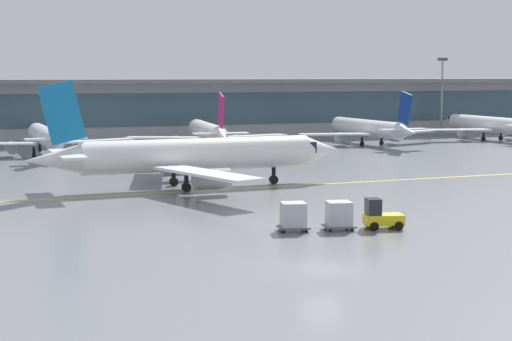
{
  "coord_description": "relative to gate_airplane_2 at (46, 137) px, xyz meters",
  "views": [
    {
      "loc": [
        -17.65,
        -40.47,
        10.48
      ],
      "look_at": [
        3.16,
        20.12,
        3.0
      ],
      "focal_mm": 58.38,
      "sensor_mm": 36.0,
      "label": 1
    }
  ],
  "objects": [
    {
      "name": "ground_plane",
      "position": [
        8.67,
        -68.59,
        -2.43
      ],
      "size": [
        400.0,
        400.0,
        0.0
      ],
      "primitive_type": "plane",
      "color": "slate"
    },
    {
      "name": "cargo_dolly_lead",
      "position": [
        14.22,
        -58.68,
        -1.38
      ],
      "size": [
        2.37,
        1.97,
        1.94
      ],
      "rotation": [
        0.0,
        0.0,
        -0.19
      ],
      "color": "#595B60",
      "rests_on": "ground_plane"
    },
    {
      "name": "gate_airplane_2",
      "position": [
        0.0,
        0.0,
        0.0
      ],
      "size": [
        22.75,
        24.46,
        8.11
      ],
      "rotation": [
        0.0,
        0.0,
        1.61
      ],
      "color": "silver",
      "rests_on": "ground_plane"
    },
    {
      "name": "baggage_tug",
      "position": [
        17.06,
        -59.24,
        -1.54
      ],
      "size": [
        2.82,
        2.03,
        2.1
      ],
      "rotation": [
        0.0,
        0.0,
        -0.19
      ],
      "color": "yellow",
      "rests_on": "ground_plane"
    },
    {
      "name": "taxiing_regional_jet",
      "position": [
        10.3,
        -35.4,
        0.56
      ],
      "size": [
        30.06,
        27.94,
        9.96
      ],
      "rotation": [
        0.0,
        0.0,
        0.05
      ],
      "color": "white",
      "rests_on": "ground_plane"
    },
    {
      "name": "taxiway_centreline_stripe",
      "position": [
        10.69,
        -37.39,
        -2.43
      ],
      "size": [
        109.89,
        5.67,
        0.01
      ],
      "primitive_type": "cube",
      "rotation": [
        0.0,
        0.0,
        0.05
      ],
      "color": "yellow",
      "rests_on": "ground_plane"
    },
    {
      "name": "gate_airplane_3",
      "position": [
        22.05,
        2.06,
        0.0
      ],
      "size": [
        22.68,
        24.49,
        8.11
      ],
      "rotation": [
        0.0,
        0.0,
        1.48
      ],
      "color": "white",
      "rests_on": "ground_plane"
    },
    {
      "name": "cargo_dolly_trailing",
      "position": [
        11.16,
        -58.08,
        -1.38
      ],
      "size": [
        2.37,
        1.97,
        1.94
      ],
      "rotation": [
        0.0,
        0.0,
        -0.19
      ],
      "color": "#595B60",
      "rests_on": "ground_plane"
    },
    {
      "name": "gate_airplane_4",
      "position": [
        46.46,
        1.41,
        0.0
      ],
      "size": [
        22.71,
        24.49,
        8.11
      ],
      "rotation": [
        0.0,
        0.0,
        1.64
      ],
      "color": "silver",
      "rests_on": "ground_plane"
    },
    {
      "name": "gate_airplane_5",
      "position": [
        68.72,
        3.65,
        0.0
      ],
      "size": [
        22.75,
        24.46,
        8.11
      ],
      "rotation": [
        0.0,
        0.0,
        1.61
      ],
      "color": "white",
      "rests_on": "ground_plane"
    },
    {
      "name": "terminal_concourse",
      "position": [
        8.67,
        21.8,
        2.49
      ],
      "size": [
        174.09,
        11.0,
        9.6
      ],
      "color": "#9EA3A8",
      "rests_on": "ground_plane"
    },
    {
      "name": "apron_light_mast_1",
      "position": [
        67.42,
        15.5,
        4.83
      ],
      "size": [
        1.8,
        0.36,
        13.15
      ],
      "color": "gray",
      "rests_on": "ground_plane"
    }
  ]
}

